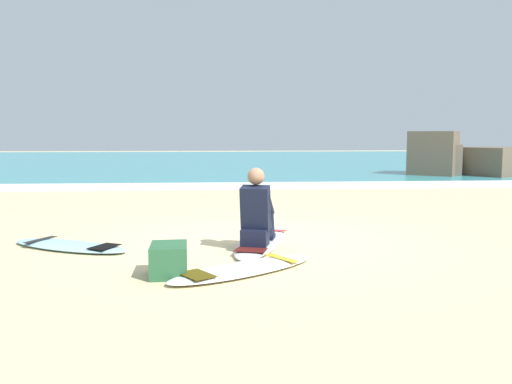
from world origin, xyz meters
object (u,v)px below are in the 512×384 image
surfboard_spare_far (244,269)px  surfboard_spare_near (70,246)px  surfboard_main (262,241)px  surfer_seated (257,215)px  beach_bag (169,260)px

surfboard_spare_far → surfboard_spare_near: bearing=148.8°
surfboard_main → surfboard_spare_near: 2.43m
surfer_seated → beach_bag: (-0.98, -1.13, -0.28)m
surfer_seated → surfboard_spare_far: surfer_seated is taller
surfboard_main → beach_bag: (-1.07, -1.44, 0.12)m
surfboard_main → surfboard_spare_near: same height
surfboard_main → beach_bag: bearing=-126.6°
surfer_seated → surfboard_spare_far: size_ratio=0.53×
surfboard_main → surfer_seated: size_ratio=2.35×
surfboard_spare_near → surfboard_main: bearing=2.0°
beach_bag → surfboard_spare_far: bearing=5.1°
surfer_seated → beach_bag: surfer_seated is taller
surfer_seated → surfboard_spare_near: 2.38m
surfboard_spare_far → beach_bag: (-0.77, -0.07, 0.12)m
surfboard_spare_near → surfboard_spare_far: (2.13, -1.29, -0.00)m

